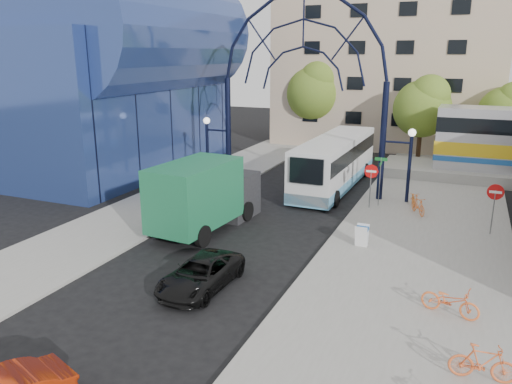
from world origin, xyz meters
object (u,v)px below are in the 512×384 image
at_px(do_not_enter_sign, 495,197).
at_px(street_name_sign, 380,171).
at_px(bike_far_a, 450,301).
at_px(bike_far_b, 483,363).
at_px(sandwich_board, 362,233).
at_px(gateway_arch, 303,53).
at_px(city_bus, 335,162).
at_px(stop_sign, 371,175).
at_px(black_suv, 201,274).
at_px(tree_north_b, 315,90).
at_px(green_truck, 206,195).
at_px(bike_near_a, 414,198).
at_px(bike_near_b, 418,205).
at_px(tree_north_c, 507,110).
at_px(tree_north_a, 424,105).

xyz_separation_m(do_not_enter_sign, street_name_sign, (-5.80, 2.60, 0.15)).
xyz_separation_m(bike_far_a, bike_far_b, (0.96, -3.35, 0.02)).
bearing_deg(sandwich_board, bike_far_a, -51.51).
height_order(gateway_arch, street_name_sign, gateway_arch).
distance_m(street_name_sign, city_bus, 4.97).
height_order(stop_sign, black_suv, stop_sign).
xyz_separation_m(stop_sign, tree_north_b, (-8.68, 17.93, 3.27)).
bearing_deg(green_truck, bike_near_a, 44.78).
height_order(street_name_sign, tree_north_b, tree_north_b).
relative_size(do_not_enter_sign, sandwich_board, 2.51).
bearing_deg(bike_near_b, city_bus, 114.32).
xyz_separation_m(bike_near_a, bike_far_b, (3.48, -15.79, 0.12)).
distance_m(stop_sign, do_not_enter_sign, 6.51).
bearing_deg(sandwich_board, black_suv, -126.77).
bearing_deg(gateway_arch, bike_near_b, -15.97).
bearing_deg(gateway_arch, do_not_enter_sign, -19.99).
bearing_deg(tree_north_c, do_not_enter_sign, -93.58).
height_order(stop_sign, bike_far_a, stop_sign).
relative_size(gateway_arch, sandwich_board, 13.80).
distance_m(stop_sign, bike_far_b, 15.50).
height_order(bike_near_a, bike_far_b, bike_far_b).
relative_size(city_bus, bike_far_a, 6.22).
height_order(street_name_sign, tree_north_a, tree_north_a).
distance_m(city_bus, bike_far_a, 17.06).
bearing_deg(bike_far_a, gateway_arch, 50.25).
relative_size(stop_sign, do_not_enter_sign, 1.01).
bearing_deg(stop_sign, tree_north_c, 65.31).
height_order(gateway_arch, do_not_enter_sign, gateway_arch).
bearing_deg(bike_near_b, bike_near_a, 74.93).
distance_m(sandwich_board, tree_north_a, 20.33).
xyz_separation_m(sandwich_board, bike_near_a, (1.44, 7.47, -0.22)).
relative_size(gateway_arch, tree_north_a, 1.95).
xyz_separation_m(tree_north_a, bike_near_b, (1.32, -14.06, -3.99)).
xyz_separation_m(tree_north_c, green_truck, (-14.27, -22.29, -2.51)).
bearing_deg(tree_north_c, bike_near_b, -106.26).
relative_size(do_not_enter_sign, tree_north_a, 0.35).
distance_m(green_truck, bike_far_b, 15.01).
height_order(city_bus, bike_near_a, city_bus).
relative_size(stop_sign, bike_near_a, 1.62).
xyz_separation_m(gateway_arch, sandwich_board, (5.60, -8.02, -7.81)).
xyz_separation_m(stop_sign, do_not_enter_sign, (6.20, -2.00, -0.02)).
xyz_separation_m(bike_near_a, bike_far_a, (2.51, -12.44, 0.10)).
xyz_separation_m(gateway_arch, tree_north_a, (6.12, 11.93, -3.95)).
bearing_deg(black_suv, tree_north_b, 100.73).
bearing_deg(black_suv, green_truck, 118.57).
bearing_deg(street_name_sign, stop_sign, -123.64).
relative_size(gateway_arch, street_name_sign, 4.87).
distance_m(green_truck, bike_far_a, 12.64).
height_order(city_bus, bike_far_b, city_bus).
bearing_deg(city_bus, street_name_sign, -44.24).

